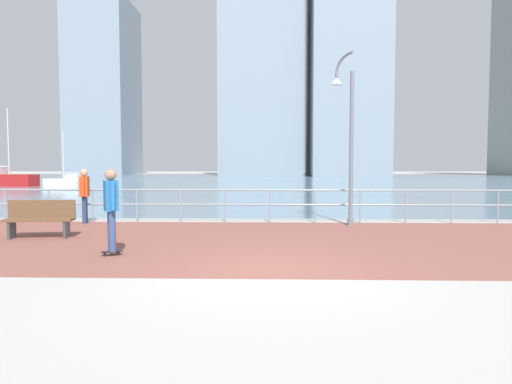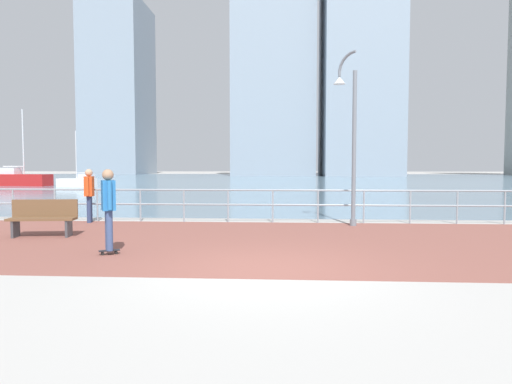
{
  "view_description": "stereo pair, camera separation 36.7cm",
  "coord_description": "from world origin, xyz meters",
  "px_view_note": "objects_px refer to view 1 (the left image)",
  "views": [
    {
      "loc": [
        -0.04,
        -7.36,
        1.75
      ],
      "look_at": [
        -0.37,
        3.79,
        1.1
      ],
      "focal_mm": 30.91,
      "sensor_mm": 36.0,
      "label": 1
    },
    {
      "loc": [
        0.32,
        -7.34,
        1.75
      ],
      "look_at": [
        -0.37,
        3.79,
        1.1
      ],
      "focal_mm": 30.91,
      "sensor_mm": 36.0,
      "label": 2
    }
  ],
  "objects_px": {
    "bystander": "(84,191)",
    "lamppost": "(347,130)",
    "skateboarder": "(111,204)",
    "sailboat_blue": "(8,179)",
    "park_bench": "(40,218)",
    "sailboat_gray": "(65,182)"
  },
  "relations": [
    {
      "from": "sailboat_blue",
      "to": "lamppost",
      "type": "bearing_deg",
      "value": -44.76
    },
    {
      "from": "skateboarder",
      "to": "sailboat_gray",
      "type": "height_order",
      "value": "sailboat_gray"
    },
    {
      "from": "skateboarder",
      "to": "sailboat_blue",
      "type": "bearing_deg",
      "value": 123.88
    },
    {
      "from": "bystander",
      "to": "sailboat_gray",
      "type": "distance_m",
      "value": 25.81
    },
    {
      "from": "sailboat_gray",
      "to": "sailboat_blue",
      "type": "relative_size",
      "value": 0.69
    },
    {
      "from": "lamppost",
      "to": "sailboat_gray",
      "type": "distance_m",
      "value": 30.39
    },
    {
      "from": "skateboarder",
      "to": "park_bench",
      "type": "xyz_separation_m",
      "value": [
        -2.52,
        2.08,
        -0.54
      ]
    },
    {
      "from": "lamppost",
      "to": "sailboat_blue",
      "type": "relative_size",
      "value": 0.74
    },
    {
      "from": "bystander",
      "to": "lamppost",
      "type": "bearing_deg",
      "value": -0.98
    },
    {
      "from": "lamppost",
      "to": "bystander",
      "type": "xyz_separation_m",
      "value": [
        -7.96,
        0.14,
        -1.85
      ]
    },
    {
      "from": "skateboarder",
      "to": "park_bench",
      "type": "bearing_deg",
      "value": 140.47
    },
    {
      "from": "lamppost",
      "to": "sailboat_blue",
      "type": "height_order",
      "value": "sailboat_blue"
    },
    {
      "from": "skateboarder",
      "to": "sailboat_gray",
      "type": "relative_size",
      "value": 0.35
    },
    {
      "from": "lamppost",
      "to": "skateboarder",
      "type": "relative_size",
      "value": 3.02
    },
    {
      "from": "skateboarder",
      "to": "bystander",
      "type": "distance_m",
      "value": 5.49
    },
    {
      "from": "park_bench",
      "to": "sailboat_gray",
      "type": "bearing_deg",
      "value": 113.95
    },
    {
      "from": "skateboarder",
      "to": "sailboat_gray",
      "type": "distance_m",
      "value": 31.31
    },
    {
      "from": "skateboarder",
      "to": "sailboat_blue",
      "type": "distance_m",
      "value": 36.25
    },
    {
      "from": "sailboat_gray",
      "to": "sailboat_blue",
      "type": "distance_m",
      "value": 6.53
    },
    {
      "from": "park_bench",
      "to": "sailboat_blue",
      "type": "xyz_separation_m",
      "value": [
        -17.68,
        28.01,
        0.18
      ]
    },
    {
      "from": "bystander",
      "to": "sailboat_gray",
      "type": "height_order",
      "value": "sailboat_gray"
    },
    {
      "from": "lamppost",
      "to": "sailboat_blue",
      "type": "distance_m",
      "value": 36.1
    }
  ]
}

